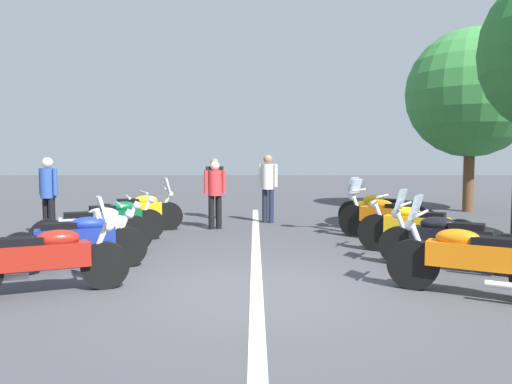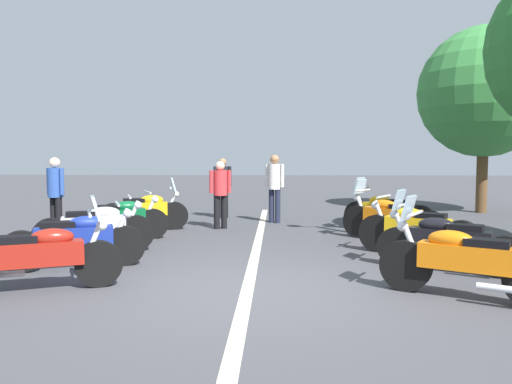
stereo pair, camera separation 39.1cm
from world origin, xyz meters
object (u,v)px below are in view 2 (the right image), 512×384
(motorcycle_left_row_3, at_px, (119,219))
(roadside_tree_1, at_px, (485,92))
(motorcycle_right_row_2, at_px, (416,229))
(motorcycle_right_row_3, at_px, (391,218))
(motorcycle_left_row_0, at_px, (40,256))
(motorcycle_right_row_1, at_px, (446,241))
(bystander_0, at_px, (275,183))
(bystander_2, at_px, (220,190))
(motorcycle_right_row_4, at_px, (386,211))
(bystander_3, at_px, (223,183))
(motorcycle_right_row_0, at_px, (463,260))
(motorcycle_left_row_1, at_px, (76,239))
(motorcycle_left_row_2, at_px, (95,227))
(motorcycle_left_row_4, at_px, (145,210))
(bystander_1, at_px, (56,190))

(motorcycle_left_row_3, height_order, roadside_tree_1, roadside_tree_1)
(motorcycle_right_row_2, height_order, motorcycle_right_row_3, motorcycle_right_row_3)
(motorcycle_left_row_0, distance_m, motorcycle_left_row_3, 3.80)
(motorcycle_right_row_1, relative_size, motorcycle_right_row_2, 1.04)
(motorcycle_left_row_3, height_order, bystander_0, bystander_0)
(bystander_2, bearing_deg, bystander_0, -72.28)
(motorcycle_right_row_4, bearing_deg, motorcycle_left_row_3, 51.01)
(motorcycle_left_row_3, bearing_deg, motorcycle_right_row_2, -38.80)
(motorcycle_right_row_4, xyz_separation_m, roadside_tree_1, (4.14, -3.76, 3.15))
(bystander_3, height_order, roadside_tree_1, roadside_tree_1)
(motorcycle_right_row_0, height_order, motorcycle_right_row_2, motorcycle_right_row_0)
(motorcycle_right_row_2, bearing_deg, roadside_tree_1, -87.34)
(motorcycle_left_row_0, distance_m, bystander_0, 7.31)
(bystander_0, relative_size, bystander_3, 1.06)
(motorcycle_right_row_4, relative_size, bystander_3, 1.07)
(motorcycle_left_row_3, distance_m, motorcycle_right_row_0, 6.64)
(motorcycle_left_row_1, relative_size, bystander_0, 1.14)
(motorcycle_right_row_1, xyz_separation_m, roadside_tree_1, (7.95, -3.72, 3.17))
(motorcycle_left_row_3, bearing_deg, motorcycle_right_row_4, -12.01)
(motorcycle_left_row_2, xyz_separation_m, bystander_0, (4.17, -3.13, 0.57))
(motorcycle_left_row_3, relative_size, motorcycle_right_row_0, 1.01)
(bystander_0, bearing_deg, motorcycle_right_row_1, 53.37)
(motorcycle_left_row_2, height_order, motorcycle_right_row_1, motorcycle_right_row_1)
(motorcycle_left_row_4, bearing_deg, motorcycle_right_row_1, -52.83)
(motorcycle_right_row_0, height_order, bystander_0, bystander_0)
(motorcycle_left_row_0, relative_size, motorcycle_right_row_0, 1.06)
(motorcycle_left_row_0, relative_size, roadside_tree_1, 0.35)
(motorcycle_left_row_0, relative_size, motorcycle_right_row_2, 1.07)
(bystander_2, bearing_deg, bystander_1, 85.96)
(roadside_tree_1, bearing_deg, motorcycle_left_row_4, 113.71)
(motorcycle_left_row_3, bearing_deg, motorcycle_left_row_2, -115.93)
(motorcycle_left_row_0, height_order, motorcycle_right_row_3, motorcycle_right_row_3)
(motorcycle_left_row_2, distance_m, motorcycle_right_row_0, 5.99)
(bystander_0, bearing_deg, motorcycle_left_row_2, -8.90)
(bystander_0, bearing_deg, motorcycle_left_row_1, -0.87)
(motorcycle_right_row_0, bearing_deg, motorcycle_right_row_4, -62.81)
(motorcycle_left_row_2, distance_m, motorcycle_right_row_4, 6.21)
(motorcycle_left_row_1, relative_size, motorcycle_left_row_4, 1.01)
(motorcycle_left_row_1, bearing_deg, motorcycle_right_row_0, -36.91)
(motorcycle_left_row_0, xyz_separation_m, motorcycle_right_row_0, (-0.10, -5.17, 0.01))
(motorcycle_right_row_0, bearing_deg, bystander_2, -28.25)
(motorcycle_left_row_0, height_order, bystander_3, bystander_3)
(motorcycle_right_row_1, bearing_deg, motorcycle_right_row_3, -55.13)
(motorcycle_left_row_3, xyz_separation_m, bystander_1, (0.57, 1.55, 0.53))
(roadside_tree_1, bearing_deg, bystander_3, 102.15)
(motorcycle_left_row_1, xyz_separation_m, bystander_0, (5.40, -2.97, 0.58))
(motorcycle_left_row_1, bearing_deg, motorcycle_left_row_4, 67.72)
(motorcycle_left_row_1, xyz_separation_m, bystander_1, (3.08, 1.69, 0.53))
(motorcycle_right_row_4, relative_size, bystander_1, 1.05)
(bystander_2, distance_m, bystander_3, 2.05)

